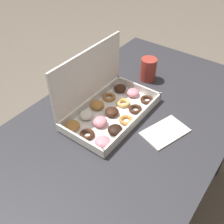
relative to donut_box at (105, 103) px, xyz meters
The scene contains 5 objects.
ground_plane 0.78m from the donut_box, 85.07° to the right, with size 8.00×8.00×0.00m, color #6B6054.
dining_table 0.18m from the donut_box, 85.07° to the right, with size 1.29×0.74×0.73m.
donut_box is the anchor object (origin of this frame).
coffee_mug 0.31m from the donut_box, ahead, with size 0.07×0.07×0.11m.
paper_napkin 0.25m from the donut_box, 79.93° to the right, with size 0.19×0.15×0.01m.
Camera 1 is at (-0.63, -0.40, 1.43)m, focal length 42.00 mm.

